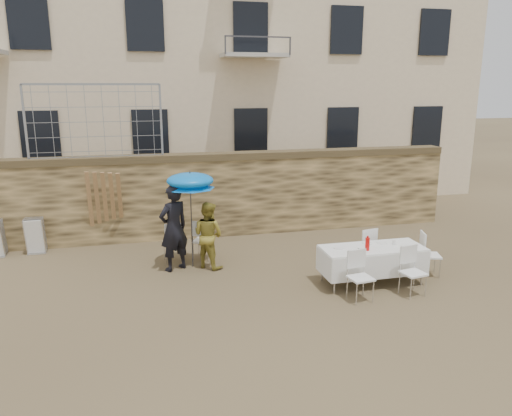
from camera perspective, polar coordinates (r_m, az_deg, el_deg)
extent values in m
plane|color=brown|center=(9.14, 0.78, -11.98)|extent=(80.00, 80.00, 0.00)
cube|color=olive|center=(13.44, -4.44, 1.47)|extent=(13.00, 0.50, 2.20)
imported|color=black|center=(11.00, -9.39, -2.26)|extent=(0.84, 0.75, 1.92)
imported|color=gold|center=(11.13, -5.49, -3.08)|extent=(0.92, 0.92, 1.50)
cylinder|color=#3F3F44|center=(11.14, -7.37, -2.29)|extent=(0.03, 0.03, 1.80)
cone|color=blue|center=(10.90, -7.53, 2.82)|extent=(1.07, 1.07, 0.22)
cube|color=white|center=(10.46, 13.20, -4.51)|extent=(2.10, 0.85, 0.05)
cylinder|color=silver|center=(9.92, 9.00, -7.68)|extent=(0.04, 0.04, 0.74)
cylinder|color=silver|center=(10.76, 18.48, -6.51)|extent=(0.04, 0.04, 0.74)
cylinder|color=silver|center=(10.51, 7.58, -6.36)|extent=(0.04, 0.04, 0.74)
cylinder|color=silver|center=(11.31, 16.65, -5.37)|extent=(0.04, 0.04, 0.74)
cylinder|color=red|center=(10.20, 12.61, -4.04)|extent=(0.09, 0.09, 0.26)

